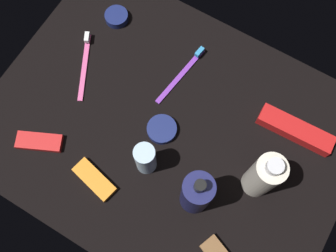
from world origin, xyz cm
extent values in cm
cube|color=black|center=(0.00, 0.00, -0.60)|extent=(84.00, 64.00, 1.20)
cylinder|color=#1C1E52|center=(13.10, -10.89, 8.08)|extent=(6.34, 6.34, 16.17)
cylinder|color=black|center=(13.10, -10.89, 17.57)|extent=(2.20, 2.20, 2.80)
cylinder|color=silver|center=(23.11, -0.83, 8.15)|extent=(6.23, 6.23, 16.30)
cylinder|color=silver|center=(23.11, -0.83, 17.40)|extent=(3.20, 3.20, 2.20)
cylinder|color=silver|center=(-0.31, -9.50, 5.45)|extent=(4.58, 4.58, 10.89)
cube|color=purple|center=(-4.41, 13.39, 0.45)|extent=(3.75, 17.99, 0.90)
cube|color=#338CCC|center=(-3.34, 20.82, 1.50)|extent=(1.46, 2.73, 1.20)
cube|color=#E55999|center=(-25.92, 3.45, 0.45)|extent=(9.40, 16.51, 0.90)
cube|color=white|center=(-29.39, 10.10, 1.50)|extent=(2.18, 2.81, 1.20)
cube|color=red|center=(25.40, 14.46, 1.60)|extent=(17.76, 5.08, 3.20)
cube|color=orange|center=(-8.11, -18.52, 0.75)|extent=(11.03, 6.20, 1.50)
cube|color=red|center=(-23.88, -17.70, 0.75)|extent=(11.12, 8.03, 1.50)
cylinder|color=navy|center=(-26.47, 19.01, 1.00)|extent=(5.92, 5.92, 2.00)
cylinder|color=navy|center=(-1.18, -0.81, 0.83)|extent=(6.96, 6.96, 1.65)
camera|label=1|loc=(14.15, -23.89, 88.73)|focal=42.58mm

